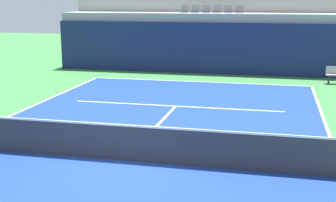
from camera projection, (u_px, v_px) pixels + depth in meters
ground_plane at (124, 161)px, 12.24m from camera, size 80.00×80.00×0.00m
court_surface at (124, 161)px, 12.23m from camera, size 11.00×24.00×0.01m
baseline_far at (199, 82)px, 23.60m from camera, size 11.00×0.10×0.00m
service_line_far at (176, 106)px, 18.32m from camera, size 8.26×0.10×0.00m
centre_service_line at (155, 128)px, 15.28m from camera, size 0.10×6.40×0.00m
back_wall at (207, 48)px, 25.94m from camera, size 17.36×0.30×2.83m
stands_tier_lower at (211, 42)px, 27.18m from camera, size 17.36×2.40×3.29m
stands_tier_upper at (216, 31)px, 29.36m from camera, size 17.36×2.40×4.19m
seating_row_lower at (212, 11)px, 26.88m from camera, size 3.60×0.44×0.44m
tennis_net at (124, 142)px, 12.13m from camera, size 11.08×0.08×1.07m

